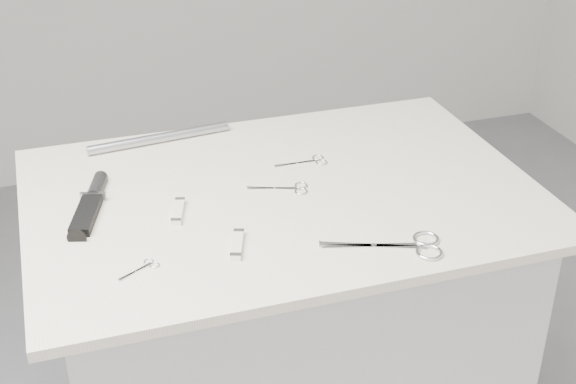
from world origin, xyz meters
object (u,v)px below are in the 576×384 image
object	(u,v)px
large_shears	(408,246)
embroidery_scissors_a	(289,188)
plinth	(283,372)
pocket_knife_b	(178,211)
metal_rail	(159,138)
sheathed_knife	(91,201)
pocket_knife_a	(237,245)
embroidery_scissors_b	(309,161)
tiny_scissors	(143,268)

from	to	relation	value
large_shears	embroidery_scissors_a	bearing A→B (deg)	135.63
plinth	pocket_knife_b	bearing A→B (deg)	-173.26
metal_rail	sheathed_knife	bearing A→B (deg)	-126.00
pocket_knife_a	metal_rail	bearing A→B (deg)	25.90
embroidery_scissors_a	pocket_knife_a	size ratio (longest dim) A/B	1.32
large_shears	metal_rail	xyz separation A→B (m)	(-0.34, 0.56, 0.01)
embroidery_scissors_a	embroidery_scissors_b	size ratio (longest dim) A/B	1.07
large_shears	sheathed_knife	bearing A→B (deg)	166.85
tiny_scissors	sheathed_knife	bearing A→B (deg)	74.34
pocket_knife_b	embroidery_scissors_a	bearing A→B (deg)	-66.44
pocket_knife_a	metal_rail	xyz separation A→B (m)	(-0.06, 0.47, 0.01)
sheathed_knife	metal_rail	world-z (taller)	same
large_shears	tiny_scissors	distance (m)	0.46
tiny_scissors	pocket_knife_a	xyz separation A→B (m)	(0.17, 0.02, 0.00)
plinth	tiny_scissors	world-z (taller)	tiny_scissors
pocket_knife_a	embroidery_scissors_a	bearing A→B (deg)	-22.15
metal_rail	large_shears	bearing A→B (deg)	-58.60
tiny_scissors	metal_rail	distance (m)	0.50
sheathed_knife	embroidery_scissors_a	bearing A→B (deg)	-81.46
large_shears	embroidery_scissors_a	distance (m)	0.30
plinth	pocket_knife_a	xyz separation A→B (m)	(-0.14, -0.17, 0.48)
embroidery_scissors_a	sheathed_knife	size ratio (longest dim) A/B	0.55
plinth	tiny_scissors	bearing A→B (deg)	-148.68
tiny_scissors	sheathed_knife	distance (m)	0.25
metal_rail	pocket_knife_a	bearing A→B (deg)	-83.26
plinth	large_shears	world-z (taller)	large_shears
embroidery_scissors_b	tiny_scissors	distance (m)	0.49
embroidery_scissors_a	metal_rail	distance (m)	0.36
embroidery_scissors_a	pocket_knife_b	distance (m)	0.23
pocket_knife_a	pocket_knife_b	xyz separation A→B (m)	(-0.08, 0.15, 0.00)
embroidery_scissors_b	large_shears	bearing A→B (deg)	-80.65
tiny_scissors	pocket_knife_a	world-z (taller)	pocket_knife_a
tiny_scissors	embroidery_scissors_a	bearing A→B (deg)	1.07
sheathed_knife	metal_rail	distance (m)	0.29
plinth	embroidery_scissors_a	size ratio (longest dim) A/B	7.54
embroidery_scissors_b	sheathed_knife	xyz separation A→B (m)	(-0.46, -0.04, 0.01)
embroidery_scissors_b	metal_rail	distance (m)	0.34
plinth	sheathed_knife	distance (m)	0.60
plinth	embroidery_scissors_a	bearing A→B (deg)	8.68
large_shears	tiny_scissors	size ratio (longest dim) A/B	2.83
embroidery_scissors_a	plinth	bearing A→B (deg)	-152.60
sheathed_knife	pocket_knife_b	size ratio (longest dim) A/B	2.41
large_shears	embroidery_scissors_b	distance (m)	0.37
embroidery_scissors_b	plinth	bearing A→B (deg)	-131.57
embroidery_scissors_b	sheathed_knife	bearing A→B (deg)	-174.00
pocket_knife_a	pocket_knife_b	size ratio (longest dim) A/B	1.00
embroidery_scissors_b	pocket_knife_a	size ratio (longest dim) A/B	1.24
sheathed_knife	embroidery_scissors_b	bearing A→B (deg)	-67.63
tiny_scissors	metal_rail	size ratio (longest dim) A/B	0.23
sheathed_knife	pocket_knife_b	xyz separation A→B (m)	(0.15, -0.08, -0.00)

